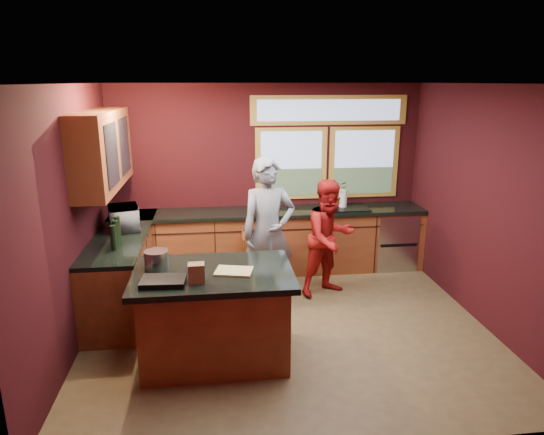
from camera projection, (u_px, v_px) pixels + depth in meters
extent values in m
plane|color=brown|center=(287.00, 325.00, 5.61)|extent=(4.50, 4.50, 0.00)
cube|color=black|center=(268.00, 178.00, 7.15)|extent=(4.50, 0.02, 2.70)
cube|color=black|center=(333.00, 289.00, 3.33)|extent=(4.50, 0.02, 2.70)
cube|color=black|center=(72.00, 220.00, 4.98)|extent=(0.02, 4.00, 2.70)
cube|color=black|center=(484.00, 207.00, 5.50)|extent=(0.02, 4.00, 2.70)
cube|color=silver|center=(290.00, 84.00, 4.87)|extent=(4.50, 4.00, 0.02)
cube|color=#7988A7|center=(291.00, 164.00, 7.12)|extent=(1.06, 0.02, 1.06)
cube|color=#7988A7|center=(364.00, 162.00, 7.25)|extent=(1.06, 0.02, 1.06)
cube|color=#B08633|center=(329.00, 110.00, 6.98)|extent=(2.30, 0.02, 0.42)
cube|color=#592915|center=(102.00, 150.00, 5.65)|extent=(0.36, 1.80, 0.90)
cube|color=#592915|center=(270.00, 242.00, 7.11)|extent=(4.50, 0.60, 0.88)
cube|color=black|center=(270.00, 212.00, 6.97)|extent=(4.50, 0.64, 0.05)
cube|color=#B7B7BC|center=(392.00, 239.00, 7.31)|extent=(0.60, 0.58, 0.85)
cube|color=black|center=(345.00, 210.00, 7.07)|extent=(0.66, 0.46, 0.05)
cube|color=#592915|center=(124.00, 270.00, 6.07)|extent=(0.60, 2.30, 0.88)
cube|color=black|center=(121.00, 235.00, 5.95)|extent=(0.64, 2.30, 0.05)
cube|color=#592915|center=(215.00, 318.00, 4.84)|extent=(1.40, 0.90, 0.88)
cube|color=black|center=(213.00, 274.00, 4.71)|extent=(1.55, 1.05, 0.06)
imported|color=slate|center=(268.00, 233.00, 5.93)|extent=(0.75, 0.56, 1.86)
imported|color=#A01312|center=(330.00, 238.00, 6.27)|extent=(0.91, 0.82, 1.53)
imported|color=#999999|center=(124.00, 218.00, 6.06)|extent=(0.47, 0.59, 0.29)
imported|color=#999999|center=(334.00, 194.00, 7.08)|extent=(0.36, 0.32, 0.41)
cylinder|color=silver|center=(343.00, 199.00, 7.06)|extent=(0.12, 0.12, 0.28)
cube|color=tan|center=(234.00, 271.00, 4.68)|extent=(0.40, 0.32, 0.02)
cylinder|color=#A9A9AE|center=(156.00, 259.00, 4.76)|extent=(0.24, 0.24, 0.18)
cube|color=brown|center=(196.00, 273.00, 4.42)|extent=(0.15, 0.12, 0.18)
cube|color=black|center=(163.00, 281.00, 4.40)|extent=(0.42, 0.30, 0.05)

